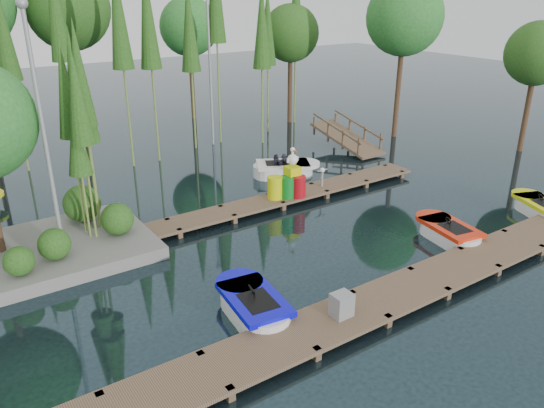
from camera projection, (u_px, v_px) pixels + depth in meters
ground_plane at (268, 245)px, 16.52m from camera, size 90.00×90.00×0.00m
near_dock at (369, 305)px, 12.99m from camera, size 18.00×1.50×0.50m
far_dock at (252, 206)px, 18.86m from camera, size 15.00×1.20×0.50m
island at (11, 155)px, 14.55m from camera, size 6.20×4.20×6.75m
tree_screen at (79, 22)px, 21.23m from camera, size 34.42×18.53×10.31m
lamp_island at (41, 118)px, 13.95m from camera, size 0.30×0.30×7.25m
lamp_rear at (210, 58)px, 25.37m from camera, size 0.30×0.30×7.25m
ramp at (347, 138)px, 25.93m from camera, size 1.50×3.94×1.49m
boat_blue at (253, 306)px, 12.91m from camera, size 1.52×2.81×0.90m
boat_red at (448, 233)px, 16.78m from camera, size 1.52×2.63×0.84m
boat_yellow_near at (540, 208)px, 18.63m from camera, size 1.89×2.66×0.82m
boat_white_far at (284, 169)px, 22.37m from camera, size 3.09×2.46×1.34m
utility_cabinet at (342, 305)px, 12.37m from camera, size 0.48×0.40×0.58m
yellow_barrel at (275, 188)px, 19.19m from camera, size 0.55×0.55×0.82m
drum_cluster at (294, 182)px, 19.40m from camera, size 1.07×0.98×1.84m
seagull_post at (322, 174)px, 20.29m from camera, size 0.47×0.25×0.75m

